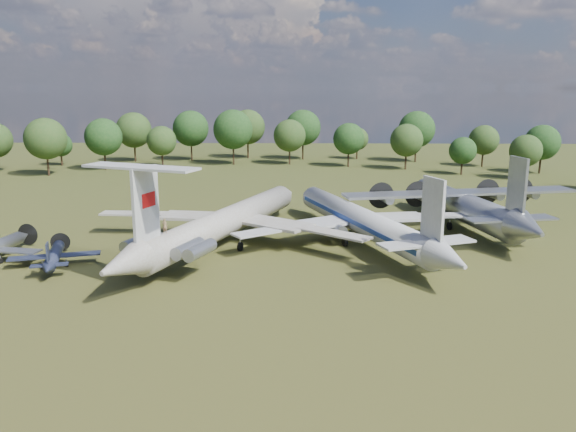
# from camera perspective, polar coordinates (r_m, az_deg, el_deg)

# --- Properties ---
(ground) EXTENTS (300.00, 300.00, 0.00)m
(ground) POSITION_cam_1_polar(r_m,az_deg,el_deg) (77.04, -4.85, -3.28)
(ground) COLOR #203812
(ground) RESTS_ON ground
(il62_airliner) EXTENTS (57.48, 64.64, 5.25)m
(il62_airliner) POSITION_cam_1_polar(r_m,az_deg,el_deg) (78.24, -6.24, -1.07)
(il62_airliner) COLOR silver
(il62_airliner) RESTS_ON ground
(tu104_jet) EXTENTS (52.81, 60.09, 5.01)m
(tu104_jet) POSITION_cam_1_polar(r_m,az_deg,el_deg) (79.72, 7.40, -0.93)
(tu104_jet) COLOR silver
(tu104_jet) RESTS_ON ground
(an12_transport) EXTENTS (45.18, 48.64, 5.53)m
(an12_transport) POSITION_cam_1_polar(r_m,az_deg,el_deg) (91.73, 17.35, 0.57)
(an12_transport) COLOR #919398
(an12_transport) RESTS_ON ground
(small_prop_west) EXTENTS (14.44, 17.03, 2.14)m
(small_prop_west) POSITION_cam_1_polar(r_m,az_deg,el_deg) (74.33, -22.63, -4.00)
(small_prop_west) COLOR black
(small_prop_west) RESTS_ON ground
(person_on_il62) EXTENTS (0.67, 0.49, 1.68)m
(person_on_il62) POSITION_cam_1_polar(r_m,az_deg,el_deg) (65.25, -12.41, -0.98)
(person_on_il62) COLOR #99744E
(person_on_il62) RESTS_ON il62_airliner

